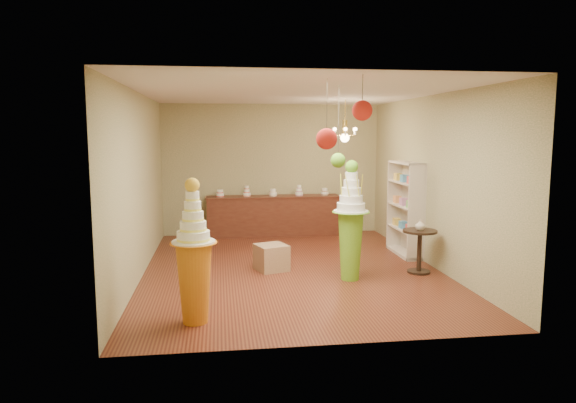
{
  "coord_description": "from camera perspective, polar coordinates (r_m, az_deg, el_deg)",
  "views": [
    {
      "loc": [
        -1.22,
        -8.58,
        2.34
      ],
      "look_at": [
        -0.06,
        0.0,
        1.18
      ],
      "focal_mm": 32.0,
      "sensor_mm": 36.0,
      "label": 1
    }
  ],
  "objects": [
    {
      "name": "burlap_riser",
      "position": [
        8.86,
        -1.86,
        -6.23
      ],
      "size": [
        0.62,
        0.62,
        0.45
      ],
      "primitive_type": "cube",
      "rotation": [
        0.0,
        0.0,
        0.34
      ],
      "color": "#957151",
      "rests_on": "floor"
    },
    {
      "name": "pom_red_left",
      "position": [
        6.36,
        4.31,
        6.96
      ],
      "size": [
        0.26,
        0.26,
        0.86
      ],
      "color": "#433C30",
      "rests_on": "ceiling"
    },
    {
      "name": "pom_red_right",
      "position": [
        5.98,
        8.25,
        9.98
      ],
      "size": [
        0.23,
        0.23,
        0.52
      ],
      "color": "#433C30",
      "rests_on": "ceiling"
    },
    {
      "name": "pedestal_green",
      "position": [
        8.24,
        6.97,
        -3.22
      ],
      "size": [
        0.64,
        0.64,
        1.92
      ],
      "rotation": [
        0.0,
        0.0,
        -0.18
      ],
      "color": "#6CB027",
      "rests_on": "floor"
    },
    {
      "name": "wall_front",
      "position": [
        5.53,
        5.12,
        -1.14
      ],
      "size": [
        5.0,
        0.04,
        3.0
      ],
      "primitive_type": "cube",
      "color": "tan",
      "rests_on": "ground"
    },
    {
      "name": "sideboard",
      "position": [
        11.76,
        -1.66,
        -1.51
      ],
      "size": [
        3.04,
        0.54,
        1.16
      ],
      "color": "#512519",
      "rests_on": "floor"
    },
    {
      "name": "shelving_unit",
      "position": [
        10.14,
        12.92,
        -0.75
      ],
      "size": [
        0.33,
        1.2,
        1.8
      ],
      "color": "beige",
      "rests_on": "floor"
    },
    {
      "name": "wall_right",
      "position": [
        9.39,
        15.67,
        2.19
      ],
      "size": [
        0.04,
        6.5,
        3.0
      ],
      "primitive_type": "cube",
      "color": "tan",
      "rests_on": "ground"
    },
    {
      "name": "pedestal_orange",
      "position": [
        6.46,
        -10.38,
        -7.38
      ],
      "size": [
        0.61,
        0.61,
        1.81
      ],
      "rotation": [
        0.0,
        0.0,
        0.17
      ],
      "color": "#C86E17",
      "rests_on": "floor"
    },
    {
      "name": "vase",
      "position": [
        8.84,
        14.48,
        -2.53
      ],
      "size": [
        0.18,
        0.18,
        0.17
      ],
      "primitive_type": "imported",
      "rotation": [
        0.0,
        0.0,
        0.07
      ],
      "color": "beige",
      "rests_on": "round_table"
    },
    {
      "name": "wall_back",
      "position": [
        11.92,
        -1.82,
        3.56
      ],
      "size": [
        5.0,
        0.04,
        3.0
      ],
      "primitive_type": "cube",
      "color": "tan",
      "rests_on": "ground"
    },
    {
      "name": "pom_green_mid",
      "position": [
        7.27,
        5.59,
        4.6
      ],
      "size": [
        0.21,
        0.21,
        1.15
      ],
      "color": "#433C30",
      "rests_on": "ceiling"
    },
    {
      "name": "chandelier",
      "position": [
        10.35,
        6.33,
        7.35
      ],
      "size": [
        0.69,
        0.69,
        0.85
      ],
      "rotation": [
        0.0,
        0.0,
        0.33
      ],
      "color": "gold",
      "rests_on": "ceiling"
    },
    {
      "name": "floor",
      "position": [
        8.98,
        0.37,
        -7.5
      ],
      "size": [
        6.5,
        6.5,
        0.0
      ],
      "primitive_type": "plane",
      "color": "#582518",
      "rests_on": "ground"
    },
    {
      "name": "round_table",
      "position": [
        8.91,
        14.41,
        -4.73
      ],
      "size": [
        0.59,
        0.59,
        0.73
      ],
      "rotation": [
        0.0,
        0.0,
        0.04
      ],
      "color": "black",
      "rests_on": "floor"
    },
    {
      "name": "ceiling",
      "position": [
        8.69,
        0.39,
        11.96
      ],
      "size": [
        6.5,
        6.5,
        0.0
      ],
      "primitive_type": "plane",
      "rotation": [
        3.14,
        0.0,
        0.0
      ],
      "color": "silver",
      "rests_on": "ground"
    },
    {
      "name": "wall_left",
      "position": [
        8.72,
        -16.13,
        1.78
      ],
      "size": [
        0.04,
        6.5,
        3.0
      ],
      "primitive_type": "cube",
      "color": "tan",
      "rests_on": "ground"
    }
  ]
}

